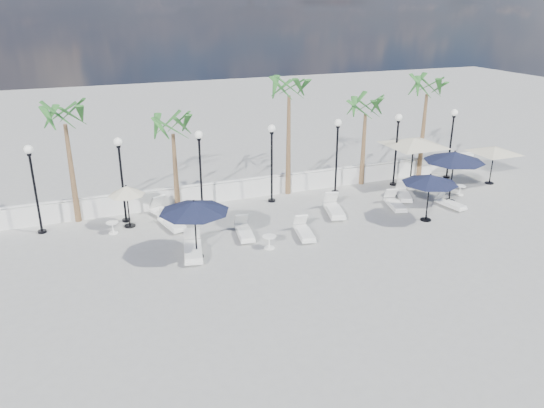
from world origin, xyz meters
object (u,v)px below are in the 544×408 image
object	(u,v)px
lounger_7	(404,194)
lounger_0	(172,222)
lounger_4	(304,232)
lounger_5	(395,203)
lounger_6	(334,209)
lounger_8	(450,203)
parasol_navy_left	(194,207)
parasol_navy_mid	(430,179)
lounger_3	(193,249)
parasol_cream_small	(126,191)
lounger_2	(168,212)
parasol_cream_sq_a	(414,138)
parasol_cream_sq_b	(495,147)
parasol_navy_right	(454,157)
lounger_1	(244,231)

from	to	relation	value
lounger_7	lounger_0	bearing A→B (deg)	-159.05
lounger_4	lounger_7	bearing A→B (deg)	30.88
lounger_5	lounger_6	bearing A→B (deg)	-171.85
lounger_5	lounger_8	size ratio (longest dim) A/B	1.13
parasol_navy_left	parasol_navy_mid	world-z (taller)	parasol_navy_left
lounger_0	lounger_3	xyz separation A→B (m)	(0.23, -3.03, 0.03)
lounger_7	parasol_cream_small	distance (m)	13.37
lounger_2	lounger_7	xyz separation A→B (m)	(11.48, -1.71, -0.05)
lounger_6	lounger_8	xyz separation A→B (m)	(5.61, -1.20, -0.05)
lounger_7	parasol_cream_sq_a	world-z (taller)	parasol_cream_sq_a
lounger_6	parasol_navy_left	size ratio (longest dim) A/B	0.81
lounger_8	parasol_cream_sq_b	bearing A→B (deg)	17.24
parasol_navy_left	parasol_cream_sq_a	size ratio (longest dim) A/B	0.48
lounger_0	parasol_cream_sq_a	xyz separation A→B (m)	(13.08, 1.13, 2.32)
lounger_5	parasol_navy_right	distance (m)	3.61
lounger_1	parasol_navy_left	bearing A→B (deg)	-145.07
lounger_2	lounger_8	bearing A→B (deg)	-39.58
lounger_6	parasol_navy_right	distance (m)	6.40
lounger_2	parasol_cream_sq_a	world-z (taller)	parasol_cream_sq_a
parasol_cream_sq_b	parasol_navy_right	bearing A→B (deg)	-158.71
lounger_3	lounger_7	bearing A→B (deg)	23.72
lounger_6	lounger_0	bearing A→B (deg)	-174.15
lounger_1	parasol_cream_sq_b	distance (m)	14.79
lounger_5	lounger_0	bearing A→B (deg)	-174.02
parasol_navy_mid	parasol_navy_right	world-z (taller)	parasol_navy_right
parasol_navy_mid	lounger_7	bearing A→B (deg)	75.92
lounger_1	lounger_4	xyz separation A→B (m)	(2.33, -0.91, -0.01)
lounger_7	parasol_cream_sq_b	distance (m)	5.98
lounger_5	lounger_8	world-z (taller)	lounger_5
lounger_3	parasol_navy_right	size ratio (longest dim) A/B	0.75
lounger_3	parasol_cream_small	distance (m)	4.47
lounger_0	parasol_cream_small	world-z (taller)	parasol_cream_small
lounger_0	parasol_cream_small	size ratio (longest dim) A/B	1.01
lounger_0	lounger_2	world-z (taller)	lounger_2
parasol_navy_right	parasol_cream_small	xyz separation A→B (m)	(-15.05, 2.52, -0.65)
lounger_5	parasol_navy_right	xyz separation A→B (m)	(2.95, -0.24, 2.06)
lounger_7	parasol_navy_mid	size ratio (longest dim) A/B	0.74
parasol_navy_left	parasol_cream_sq_b	distance (m)	17.15
lounger_0	lounger_3	distance (m)	3.04
lounger_1	lounger_5	size ratio (longest dim) A/B	0.99
lounger_8	parasol_navy_mid	size ratio (longest dim) A/B	0.69
parasol_navy_mid	lounger_8	bearing A→B (deg)	24.19
lounger_8	parasol_cream_sq_a	xyz separation A→B (m)	(0.16, 3.52, 2.34)
lounger_6	parasol_cream_sq_a	world-z (taller)	parasol_cream_sq_a
lounger_2	parasol_cream_sq_a	xyz separation A→B (m)	(13.04, -0.02, 2.28)
parasol_cream_small	parasol_navy_left	bearing A→B (deg)	-62.96
lounger_5	lounger_6	distance (m)	3.11
lounger_5	lounger_8	xyz separation A→B (m)	(2.52, -0.87, -0.02)
lounger_4	parasol_navy_mid	bearing A→B (deg)	7.16
lounger_6	parasol_cream_sq_a	size ratio (longest dim) A/B	0.39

